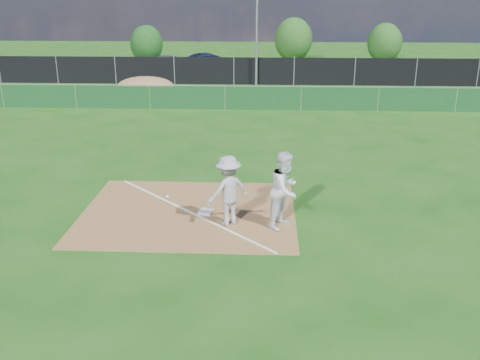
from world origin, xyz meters
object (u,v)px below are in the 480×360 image
Objects in this scene: tree_right at (385,43)px; car_left at (172,64)px; car_right at (329,68)px; tree_left at (147,44)px; light_pole at (257,23)px; first_base at (206,212)px; tree_mid at (294,40)px; play_at_first at (228,190)px; runner at (285,190)px; car_mid at (211,63)px.

car_left is at bearing -160.62° from tree_right.
tree_left is (-14.77, 6.22, 1.07)m from car_right.
light_pole is 1.94× the size of car_right.
tree_right is at bearing -22.29° from car_right.
first_base is at bearing -156.01° from car_left.
light_pole is 2.08× the size of tree_mid.
tree_mid is at bearing 83.26° from first_base.
tree_mid reaches higher than tree_left.
car_right is (5.58, 26.73, -0.36)m from play_at_first.
car_left is at bearing -59.50° from tree_left.
car_right is 1.26× the size of tree_left.
first_base is 1.32m from play_at_first.
car_right is 1.20× the size of tree_right.
tree_mid is at bearing -43.50° from car_left.
light_pole is at bearing 31.53° from runner.
light_pole reaches higher than runner.
runner is at bearing -92.99° from tree_mid.
first_base is at bearing 135.40° from play_at_first.
car_mid is 7.98m from tree_left.
play_at_first reaches higher than car_right.
tree_mid is (3.99, 33.77, 1.92)m from first_base.
car_right is at bearing -121.47° from car_mid.
runner is at bearing -72.04° from tree_left.
car_left is 1.05× the size of tree_mid.
tree_left reaches higher than car_right.
light_pole reaches higher than tree_right.
first_base is at bearing -109.32° from tree_right.
car_mid is at bearing 38.17° from runner.
tree_mid is at bearing 25.53° from runner.
tree_left is at bearing 42.94° from car_left.
runner reaches higher than play_at_first.
light_pole is at bearing -132.68° from tree_right.
tree_right is (17.29, 6.08, 1.07)m from car_left.
tree_right reaches higher than car_right.
car_left is at bearing 140.02° from light_pole.
tree_left reaches higher than first_base.
car_right is at bearing -83.60° from car_left.
tree_mid is (1.80, 34.48, 0.95)m from runner.
tree_mid is at bearing 30.70° from car_right.
light_pole is 2.46× the size of tree_left.
play_at_first is at bearing -95.48° from tree_mid.
runner is 27.07m from car_right.
first_base is 0.10× the size of tree_mid.
car_left is (-5.58, 27.30, 0.64)m from first_base.
tree_left is (-10.69, 32.98, 0.64)m from runner.
car_left is at bearing 101.55° from first_base.
car_right is at bearing 76.48° from first_base.
light_pole reaches higher than car_mid.
light_pole is at bearing 143.37° from car_right.
car_left is 5.85m from tree_left.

